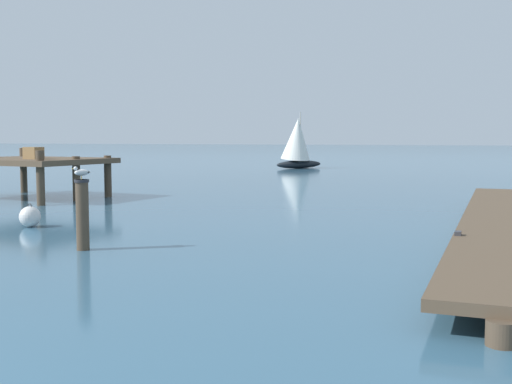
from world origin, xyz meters
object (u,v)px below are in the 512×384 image
at_px(perched_seagull, 82,172).
at_px(distant_sailboat, 297,143).
at_px(mooring_buoy, 30,217).
at_px(mooring_piling, 82,213).

xyz_separation_m(perched_seagull, distant_sailboat, (-6.31, 34.94, 0.31)).
relative_size(mooring_buoy, distant_sailboat, 0.14).
height_order(mooring_buoy, distant_sailboat, distant_sailboat).
bearing_deg(mooring_piling, distant_sailboat, 100.22).
distance_m(perched_seagull, distant_sailboat, 35.50).
height_order(mooring_piling, perched_seagull, perched_seagull).
bearing_deg(perched_seagull, mooring_piling, -147.28).
xyz_separation_m(mooring_buoy, distant_sailboat, (-2.96, 32.61, 1.64)).
xyz_separation_m(mooring_piling, mooring_buoy, (-3.34, 2.33, -0.49)).
bearing_deg(mooring_piling, mooring_buoy, 145.12).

